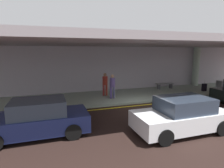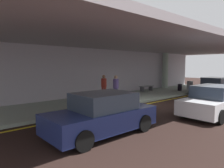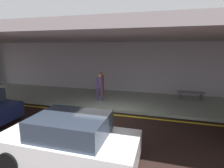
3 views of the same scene
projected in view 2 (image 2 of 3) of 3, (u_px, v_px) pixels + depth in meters
The scene contains 14 objects.
ground_plane at pixel (156, 105), 12.79m from camera, with size 60.00×60.00×0.00m, color black.
sidewalk at pixel (122, 98), 15.09m from camera, with size 26.00×4.20×0.15m, color #94A495.
lane_stripe_yellow at pixel (148, 104), 13.24m from camera, with size 26.00×0.14×0.01m, color yellow.
support_column_left_mid at pixel (165, 70), 21.43m from camera, with size 0.60×0.60×3.65m, color #96A896.
ceiling_overhang at pixel (127, 45), 14.37m from camera, with size 28.00×13.20×0.30m, color #9C9297.
terminal_back_wall at pixel (103, 73), 16.60m from camera, with size 26.00×0.30×3.80m, color #AFA8B3.
car_navy at pixel (102, 114), 7.35m from camera, with size 4.10×1.92×1.50m.
car_white at pixel (213, 101), 10.04m from camera, with size 4.10×1.92×1.50m.
car_black at pixel (215, 87), 17.04m from camera, with size 4.10×1.92×1.50m.
traveler_with_luggage at pixel (104, 85), 14.18m from camera, with size 0.38×0.38×1.68m.
person_waiting_for_ride at pixel (116, 86), 13.63m from camera, with size 0.38×0.38×1.68m.
suitcase_upright_primary at pixel (180, 87), 18.93m from camera, with size 0.36×0.22×0.90m.
bench_metal at pixel (147, 87), 18.66m from camera, with size 1.60×0.50×0.48m.
trash_bin_steel at pixel (190, 86), 19.50m from camera, with size 0.56×0.56×0.85m, color gray.
Camera 2 is at (-10.47, -7.57, 2.47)m, focal length 32.54 mm.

